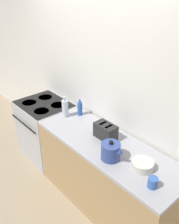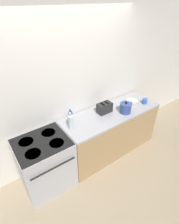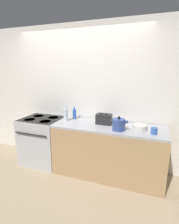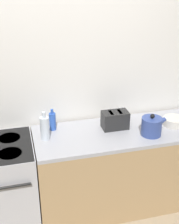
# 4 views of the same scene
# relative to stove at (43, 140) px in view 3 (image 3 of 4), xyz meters

# --- Properties ---
(ground_plane) EXTENTS (12.00, 12.00, 0.00)m
(ground_plane) POSITION_rel_stove_xyz_m (0.65, -0.32, -0.46)
(ground_plane) COLOR tan
(wall_back) EXTENTS (8.00, 0.05, 2.60)m
(wall_back) POSITION_rel_stove_xyz_m (0.65, 0.38, 0.84)
(wall_back) COLOR silver
(wall_back) RESTS_ON ground_plane
(stove) EXTENTS (0.75, 0.69, 0.89)m
(stove) POSITION_rel_stove_xyz_m (0.00, 0.00, 0.00)
(stove) COLOR #B7B7BC
(stove) RESTS_ON ground_plane
(counter_block) EXTENTS (1.84, 0.65, 0.89)m
(counter_block) POSITION_rel_stove_xyz_m (1.31, 0.00, -0.01)
(counter_block) COLOR tan
(counter_block) RESTS_ON ground_plane
(kettle) EXTENTS (0.25, 0.20, 0.22)m
(kettle) POSITION_rel_stove_xyz_m (1.50, -0.14, 0.52)
(kettle) COLOR #33478C
(kettle) RESTS_ON counter_block
(toaster) EXTENTS (0.26, 0.15, 0.17)m
(toaster) POSITION_rel_stove_xyz_m (1.20, 0.08, 0.52)
(toaster) COLOR black
(toaster) RESTS_ON counter_block
(bottle_blue) EXTENTS (0.07, 0.07, 0.22)m
(bottle_blue) POSITION_rel_stove_xyz_m (0.60, 0.20, 0.52)
(bottle_blue) COLOR #2D56B7
(bottle_blue) RESTS_ON counter_block
(bottle_clear) EXTENTS (0.08, 0.08, 0.28)m
(bottle_clear) POSITION_rel_stove_xyz_m (0.50, 0.03, 0.55)
(bottle_clear) COLOR silver
(bottle_clear) RESTS_ON counter_block
(cup_blue) EXTENTS (0.09, 0.09, 0.10)m
(cup_blue) POSITION_rel_stove_xyz_m (2.01, -0.13, 0.48)
(cup_blue) COLOR #3860B2
(cup_blue) RESTS_ON counter_block
(bowl) EXTENTS (0.21, 0.21, 0.08)m
(bowl) POSITION_rel_stove_xyz_m (1.80, -0.01, 0.47)
(bowl) COLOR beige
(bowl) RESTS_ON counter_block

